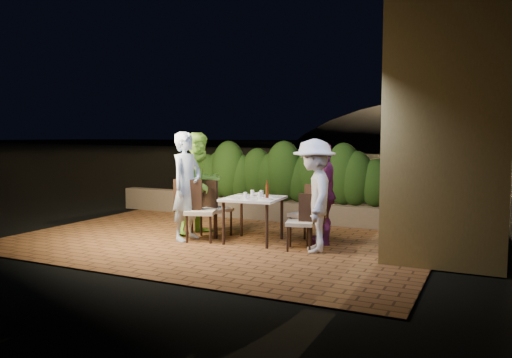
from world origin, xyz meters
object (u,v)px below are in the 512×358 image
Objects in this scene: chair_left_front at (201,210)px; chair_right_front at (300,222)px; bowl at (257,194)px; chair_left_back at (216,208)px; parapet_lamp at (183,188)px; chair_right_back at (306,213)px; diner_blue at (187,186)px; diner_green at (200,184)px; diner_purple at (324,193)px; beer_bottle at (267,189)px; diner_white at (314,196)px; dining_table at (253,220)px.

chair_left_front is 1.74m from chair_right_front.
chair_left_back is (-0.76, -0.08, -0.28)m from bowl.
chair_right_front is at bearing -32.84° from parapet_lamp.
chair_right_front is (0.97, -0.48, -0.33)m from bowl.
chair_left_back is at bearing 24.50° from chair_right_back.
chair_left_front is 0.57× the size of diner_blue.
diner_green is (-2.08, 0.42, 0.47)m from chair_right_front.
diner_purple reaches higher than chair_right_back.
chair_left_front is 3.31m from parapet_lamp.
diner_blue is at bearing -54.82° from parapet_lamp.
chair_right_back is 2.07m from diner_blue.
diner_green is at bearing -176.82° from bowl.
diner_blue reaches higher than beer_bottle.
diner_blue reaches higher than diner_green.
diner_blue is at bearing 38.92° from chair_right_back.
beer_bottle is at bearing -68.97° from diner_blue.
diner_white is 1.04× the size of diner_purple.
chair_left_front is 1.06× the size of chair_left_back.
diner_green reaches higher than beer_bottle.
chair_right_back reaches higher than parapet_lamp.
chair_right_back is 4.21m from parapet_lamp.
chair_right_back is at bearing -65.87° from diner_blue.
chair_right_back is at bearing 3.99° from bowl.
beer_bottle is at bearing -35.81° from chair_right_front.
beer_bottle is 0.15× the size of diner_blue.
beer_bottle is 1.14m from chair_left_back.
diner_white is (0.91, -0.27, -0.03)m from beer_bottle.
chair_left_front reaches higher than parapet_lamp.
diner_purple is (1.93, 0.70, 0.31)m from chair_left_front.
chair_right_front is (0.91, -0.21, 0.07)m from dining_table.
beer_bottle is at bearing -130.09° from diner_white.
chair_left_back is 1.78m from chair_right_front.
chair_right_front is 0.55m from chair_right_back.
diner_white is (1.97, 0.09, 0.34)m from chair_left_front.
chair_right_back is (1.64, 0.14, -0.00)m from chair_left_back.
chair_right_back is (1.65, 0.64, -0.03)m from chair_left_front.
bowl reaches higher than parapet_lamp.
beer_bottle is 1.38m from diner_blue.
chair_left_front is at bearing -161.42° from beer_bottle.
diner_green is at bearing -26.26° from chair_right_front.
chair_right_front is at bearing -13.17° from dining_table.
chair_left_front is 1.18× the size of chair_right_front.
bowl is at bearing -135.78° from diner_white.
chair_right_back is 2.03m from diner_green.
diner_purple is at bearing 160.78° from diner_white.
chair_right_front is at bearing 1.01° from chair_left_back.
chair_left_front reaches higher than beer_bottle.
beer_bottle is 0.16× the size of diner_green.
chair_left_front is at bearing -90.94° from diner_purple.
beer_bottle is 0.95m from diner_white.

